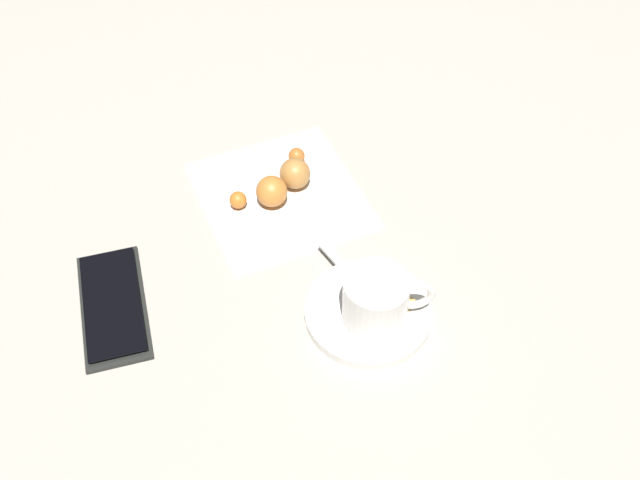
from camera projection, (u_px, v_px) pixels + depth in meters
name	position (u px, v px, depth m)	size (l,w,h in m)	color
ground_plane	(315.00, 243.00, 0.83)	(1.80, 1.80, 0.00)	#A69F91
saucer	(367.00, 312.00, 0.76)	(0.14, 0.14, 0.01)	white
espresso_cup	(377.00, 299.00, 0.73)	(0.07, 0.09, 0.06)	white
teaspoon	(370.00, 297.00, 0.76)	(0.14, 0.03, 0.01)	silver
sugar_packet	(382.00, 292.00, 0.77)	(0.07, 0.02, 0.01)	tan
napkin	(279.00, 195.00, 0.88)	(0.20, 0.19, 0.00)	white
croissant	(281.00, 182.00, 0.87)	(0.08, 0.12, 0.04)	#C46C26
cell_phone	(113.00, 305.00, 0.77)	(0.16, 0.10, 0.01)	black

